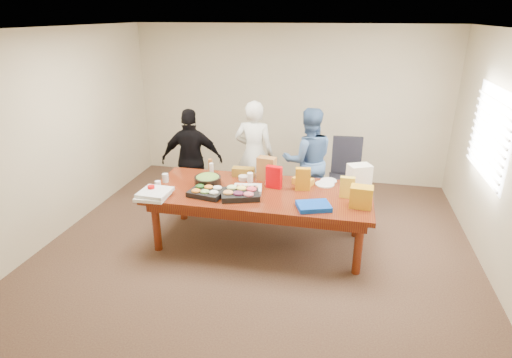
% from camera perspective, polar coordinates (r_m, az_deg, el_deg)
% --- Properties ---
extents(floor, '(5.50, 5.00, 0.02)m').
position_cam_1_polar(floor, '(5.64, 0.53, -8.75)').
color(floor, '#47301E').
rests_on(floor, ground).
extents(ceiling, '(5.50, 5.00, 0.02)m').
position_cam_1_polar(ceiling, '(4.85, 0.64, 20.09)').
color(ceiling, white).
rests_on(ceiling, wall_back).
extents(wall_back, '(5.50, 0.04, 2.70)m').
position_cam_1_polar(wall_back, '(7.47, 4.49, 10.13)').
color(wall_back, beige).
rests_on(wall_back, floor).
extents(wall_front, '(5.50, 0.04, 2.70)m').
position_cam_1_polar(wall_front, '(2.88, -9.62, -10.09)').
color(wall_front, beige).
rests_on(wall_front, floor).
extents(wall_left, '(0.04, 5.00, 2.70)m').
position_cam_1_polar(wall_left, '(6.22, -25.21, 5.72)').
color(wall_left, beige).
rests_on(wall_left, floor).
extents(wall_right, '(0.04, 5.00, 2.70)m').
position_cam_1_polar(wall_right, '(5.30, 31.17, 2.05)').
color(wall_right, beige).
rests_on(wall_right, floor).
extents(window_panel, '(0.03, 1.40, 1.10)m').
position_cam_1_polar(window_panel, '(5.80, 29.45, 5.44)').
color(window_panel, white).
rests_on(window_panel, wall_right).
extents(window_blinds, '(0.04, 1.36, 1.00)m').
position_cam_1_polar(window_blinds, '(5.78, 29.08, 5.49)').
color(window_blinds, beige).
rests_on(window_blinds, wall_right).
extents(conference_table, '(2.80, 1.20, 0.75)m').
position_cam_1_polar(conference_table, '(5.45, 0.54, -5.26)').
color(conference_table, '#4C1C0F').
rests_on(conference_table, floor).
extents(office_chair, '(0.58, 0.58, 1.07)m').
position_cam_1_polar(office_chair, '(6.44, 12.11, 0.17)').
color(office_chair, black).
rests_on(office_chair, floor).
extents(person_center, '(0.61, 0.40, 1.66)m').
position_cam_1_polar(person_center, '(6.43, -0.27, 3.47)').
color(person_center, silver).
rests_on(person_center, floor).
extents(person_right, '(0.91, 0.79, 1.60)m').
position_cam_1_polar(person_right, '(6.28, 7.15, 2.53)').
color(person_right, '#406090').
rests_on(person_right, floor).
extents(person_left, '(0.98, 0.55, 1.57)m').
position_cam_1_polar(person_left, '(6.37, -8.75, 2.58)').
color(person_left, black).
rests_on(person_left, floor).
extents(veggie_tray, '(0.47, 0.40, 0.06)m').
position_cam_1_polar(veggie_tray, '(5.20, -6.74, -1.86)').
color(veggie_tray, black).
rests_on(veggie_tray, conference_table).
extents(fruit_tray, '(0.55, 0.48, 0.07)m').
position_cam_1_polar(fruit_tray, '(5.11, -2.20, -2.12)').
color(fruit_tray, black).
rests_on(fruit_tray, conference_table).
extents(sheet_cake, '(0.39, 0.32, 0.06)m').
position_cam_1_polar(sheet_cake, '(5.26, -1.16, -1.43)').
color(sheet_cake, silver).
rests_on(sheet_cake, conference_table).
extents(salad_bowl, '(0.41, 0.41, 0.11)m').
position_cam_1_polar(salad_bowl, '(5.49, -6.64, -0.25)').
color(salad_bowl, black).
rests_on(salad_bowl, conference_table).
extents(chip_bag_blue, '(0.45, 0.39, 0.06)m').
position_cam_1_polar(chip_bag_blue, '(4.86, 7.90, -3.71)').
color(chip_bag_blue, '#0A3EB1').
rests_on(chip_bag_blue, conference_table).
extents(chip_bag_red, '(0.21, 0.12, 0.29)m').
position_cam_1_polar(chip_bag_red, '(5.34, 2.48, 0.26)').
color(chip_bag_red, '#CF0005').
rests_on(chip_bag_red, conference_table).
extents(chip_bag_yellow, '(0.18, 0.07, 0.27)m').
position_cam_1_polar(chip_bag_yellow, '(5.18, 12.39, -1.13)').
color(chip_bag_yellow, yellow).
rests_on(chip_bag_yellow, conference_table).
extents(chip_bag_orange, '(0.20, 0.11, 0.29)m').
position_cam_1_polar(chip_bag_orange, '(5.30, 6.43, -0.01)').
color(chip_bag_orange, orange).
rests_on(chip_bag_orange, conference_table).
extents(mayo_jar, '(0.10, 0.10, 0.12)m').
position_cam_1_polar(mayo_jar, '(5.56, -0.82, 0.24)').
color(mayo_jar, white).
rests_on(mayo_jar, conference_table).
extents(mustard_bottle, '(0.08, 0.08, 0.18)m').
position_cam_1_polar(mustard_bottle, '(5.65, 0.73, 0.91)').
color(mustard_bottle, gold).
rests_on(mustard_bottle, conference_table).
extents(dressing_bottle, '(0.07, 0.07, 0.19)m').
position_cam_1_polar(dressing_bottle, '(5.92, -6.26, 1.85)').
color(dressing_bottle, brown).
rests_on(dressing_bottle, conference_table).
extents(ranch_bottle, '(0.06, 0.06, 0.17)m').
position_cam_1_polar(ranch_bottle, '(5.82, -6.12, 1.37)').
color(ranch_bottle, silver).
rests_on(ranch_bottle, conference_table).
extents(banana_bunch, '(0.30, 0.24, 0.09)m').
position_cam_1_polar(banana_bunch, '(5.51, 6.48, -0.30)').
color(banana_bunch, orange).
rests_on(banana_bunch, conference_table).
extents(bread_loaf, '(0.31, 0.16, 0.12)m').
position_cam_1_polar(bread_loaf, '(5.75, -1.75, 0.98)').
color(bread_loaf, brown).
rests_on(bread_loaf, conference_table).
extents(kraft_bag, '(0.26, 0.18, 0.32)m').
position_cam_1_polar(kraft_bag, '(5.60, 1.45, 1.44)').
color(kraft_bag, '#935F2D').
rests_on(kraft_bag, conference_table).
extents(red_cup, '(0.10, 0.10, 0.12)m').
position_cam_1_polar(red_cup, '(5.33, -14.15, -1.49)').
color(red_cup, red).
rests_on(red_cup, conference_table).
extents(clear_cup_a, '(0.08, 0.08, 0.10)m').
position_cam_1_polar(clear_cup_a, '(5.49, -13.29, -0.78)').
color(clear_cup_a, white).
rests_on(clear_cup_a, conference_table).
extents(clear_cup_b, '(0.10, 0.10, 0.11)m').
position_cam_1_polar(clear_cup_b, '(5.68, -12.31, 0.16)').
color(clear_cup_b, silver).
rests_on(clear_cup_b, conference_table).
extents(pizza_box_lower, '(0.37, 0.37, 0.04)m').
position_cam_1_polar(pizza_box_lower, '(5.25, -13.94, -2.26)').
color(pizza_box_lower, white).
rests_on(pizza_box_lower, conference_table).
extents(pizza_box_upper, '(0.38, 0.38, 0.04)m').
position_cam_1_polar(pizza_box_upper, '(5.25, -13.69, -1.78)').
color(pizza_box_upper, silver).
rests_on(pizza_box_upper, pizza_box_lower).
extents(plate_a, '(0.29, 0.29, 0.01)m').
position_cam_1_polar(plate_a, '(5.55, 9.41, -0.71)').
color(plate_a, white).
rests_on(plate_a, conference_table).
extents(plate_b, '(0.24, 0.24, 0.01)m').
position_cam_1_polar(plate_b, '(5.68, 9.92, -0.22)').
color(plate_b, white).
rests_on(plate_b, conference_table).
extents(dip_bowl_a, '(0.17, 0.17, 0.06)m').
position_cam_1_polar(dip_bowl_a, '(5.47, 2.01, -0.51)').
color(dip_bowl_a, beige).
rests_on(dip_bowl_a, conference_table).
extents(dip_bowl_b, '(0.14, 0.14, 0.05)m').
position_cam_1_polar(dip_bowl_b, '(5.64, -1.72, 0.16)').
color(dip_bowl_b, beige).
rests_on(dip_bowl_b, conference_table).
extents(grocery_bag_white, '(0.34, 0.30, 0.30)m').
position_cam_1_polar(grocery_bag_white, '(5.53, 13.94, 0.43)').
color(grocery_bag_white, white).
rests_on(grocery_bag_white, conference_table).
extents(grocery_bag_yellow, '(0.27, 0.20, 0.26)m').
position_cam_1_polar(grocery_bag_yellow, '(4.97, 14.23, -2.39)').
color(grocery_bag_yellow, orange).
rests_on(grocery_bag_yellow, conference_table).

